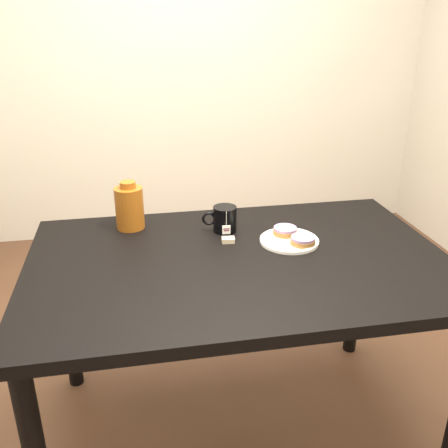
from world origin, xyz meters
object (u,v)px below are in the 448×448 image
at_px(plate, 289,240).
at_px(bagel_back, 285,231).
at_px(table, 239,279).
at_px(bagel_front, 303,240).
at_px(teabag_pouch, 228,240).
at_px(bagel_package, 129,207).
at_px(mug, 224,219).

bearing_deg(plate, bagel_back, 92.63).
relative_size(table, plate, 6.69).
bearing_deg(bagel_front, table, -170.63).
distance_m(table, teabag_pouch, 0.15).
relative_size(plate, bagel_back, 2.08).
bearing_deg(plate, bagel_package, 156.70).
height_order(bagel_front, bagel_package, bagel_package).
bearing_deg(table, bagel_front, 9.37).
distance_m(plate, bagel_front, 0.06).
relative_size(mug, bagel_package, 0.73).
relative_size(table, mug, 10.54).
relative_size(plate, mug, 1.57).
bearing_deg(teabag_pouch, table, -84.21).
distance_m(table, mug, 0.26).
distance_m(bagel_back, teabag_pouch, 0.21).
height_order(table, bagel_back, bagel_back).
xyz_separation_m(bagel_back, teabag_pouch, (-0.21, -0.01, -0.02)).
bearing_deg(plate, teabag_pouch, 169.71).
bearing_deg(bagel_package, teabag_pouch, -30.46).
bearing_deg(mug, teabag_pouch, -88.26).
height_order(table, bagel_package, bagel_package).
height_order(bagel_back, bagel_package, bagel_package).
height_order(table, teabag_pouch, teabag_pouch).
xyz_separation_m(bagel_back, mug, (-0.21, 0.09, 0.02)).
height_order(table, bagel_front, bagel_front).
relative_size(bagel_back, bagel_front, 0.85).
relative_size(bagel_front, bagel_package, 0.65).
xyz_separation_m(bagel_front, bagel_package, (-0.59, 0.28, 0.06)).
relative_size(bagel_back, mug, 0.76).
height_order(mug, teabag_pouch, mug).
bearing_deg(teabag_pouch, bagel_back, 1.87).
xyz_separation_m(plate, bagel_back, (-0.00, 0.05, 0.02)).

